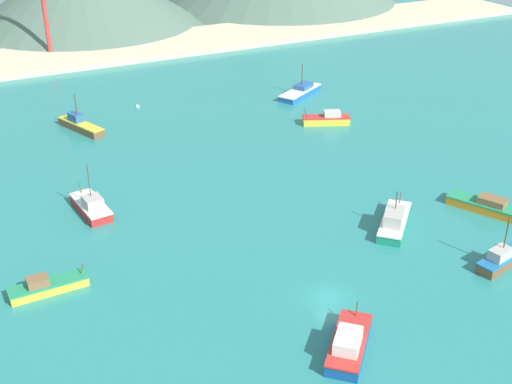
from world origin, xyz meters
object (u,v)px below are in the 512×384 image
at_px(fishing_boat_8, 91,206).
at_px(fishing_boat_0, 47,286).
at_px(fishing_boat_2, 484,205).
at_px(fishing_boat_7, 80,125).
at_px(fishing_boat_4, 394,221).
at_px(buoy_2, 138,107).
at_px(fishing_boat_6, 349,344).
at_px(fishing_boat_5, 301,92).
at_px(fishing_boat_1, 503,259).
at_px(fishing_boat_3, 327,119).

bearing_deg(fishing_boat_8, fishing_boat_0, -119.64).
distance_m(fishing_boat_2, fishing_boat_7, 65.46).
bearing_deg(fishing_boat_2, fishing_boat_4, 173.49).
relative_size(fishing_boat_8, buoy_2, 12.23).
relative_size(fishing_boat_2, fishing_boat_6, 1.13).
height_order(fishing_boat_6, fishing_boat_7, fishing_boat_7).
xyz_separation_m(fishing_boat_5, buoy_2, (-30.00, 7.72, -0.64)).
bearing_deg(fishing_boat_0, fishing_boat_4, -7.98).
height_order(fishing_boat_2, fishing_boat_4, fishing_boat_4).
bearing_deg(fishing_boat_5, buoy_2, 165.57).
xyz_separation_m(fishing_boat_0, fishing_boat_2, (54.41, -7.28, 0.08)).
bearing_deg(fishing_boat_8, fishing_boat_6, -68.89).
distance_m(fishing_boat_5, fishing_boat_8, 55.32).
relative_size(fishing_boat_4, fishing_boat_5, 0.81).
height_order(fishing_boat_8, buoy_2, fishing_boat_8).
bearing_deg(buoy_2, fishing_boat_1, -73.39).
relative_size(fishing_boat_6, buoy_2, 11.92).
height_order(fishing_boat_0, fishing_boat_5, fishing_boat_5).
bearing_deg(fishing_boat_7, fishing_boat_1, -62.39).
xyz_separation_m(fishing_boat_0, buoy_2, (26.24, 51.03, -0.58)).
relative_size(fishing_boat_0, fishing_boat_5, 0.75).
bearing_deg(fishing_boat_8, fishing_boat_3, 16.51).
xyz_separation_m(fishing_boat_2, fishing_boat_5, (1.83, 50.59, -0.03)).
height_order(fishing_boat_4, fishing_boat_8, fishing_boat_8).
height_order(fishing_boat_4, buoy_2, fishing_boat_4).
bearing_deg(fishing_boat_4, fishing_boat_2, -6.51).
xyz_separation_m(fishing_boat_5, fishing_boat_8, (-47.62, -28.16, 0.15)).
height_order(fishing_boat_4, fishing_boat_6, fishing_boat_4).
relative_size(fishing_boat_7, buoy_2, 14.93).
bearing_deg(fishing_boat_8, fishing_boat_5, 30.59).
bearing_deg(fishing_boat_2, fishing_boat_1, -125.28).
xyz_separation_m(fishing_boat_5, fishing_boat_6, (-33.10, -65.75, 0.21)).
xyz_separation_m(fishing_boat_6, buoy_2, (3.11, 73.46, -0.84)).
bearing_deg(fishing_boat_2, fishing_boat_3, 92.80).
bearing_deg(fishing_boat_4, fishing_boat_5, 72.81).
bearing_deg(fishing_boat_4, fishing_boat_8, 147.19).
bearing_deg(buoy_2, fishing_boat_6, -92.42).
bearing_deg(buoy_2, fishing_boat_4, -75.38).
distance_m(fishing_boat_0, fishing_boat_6, 32.23).
bearing_deg(fishing_boat_7, buoy_2, 28.90).
xyz_separation_m(fishing_boat_0, fishing_boat_3, (52.68, 28.21, 0.18)).
bearing_deg(fishing_boat_8, fishing_boat_2, -26.10).
bearing_deg(fishing_boat_1, fishing_boat_7, 117.61).
height_order(fishing_boat_6, fishing_boat_8, fishing_boat_8).
relative_size(fishing_boat_1, fishing_boat_7, 0.77).
height_order(fishing_boat_1, fishing_boat_4, fishing_boat_1).
height_order(fishing_boat_3, buoy_2, fishing_boat_3).
height_order(fishing_boat_5, buoy_2, fishing_boat_5).
xyz_separation_m(fishing_boat_1, fishing_boat_3, (5.85, 46.20, 0.00)).
height_order(fishing_boat_3, fishing_boat_8, fishing_boat_8).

